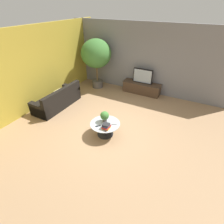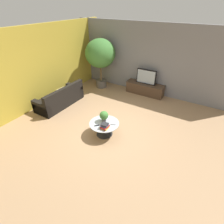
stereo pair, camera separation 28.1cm
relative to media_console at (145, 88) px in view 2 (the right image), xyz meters
The scene contains 12 objects.
ground_plane 2.95m from the media_console, 91.27° to the right, with size 24.00×24.00×0.00m, color #9E7A56.
back_wall_stone 1.27m from the media_console, 101.53° to the left, with size 7.40×0.12×3.00m, color slate.
side_wall_left 4.48m from the media_console, 140.51° to the right, with size 0.12×7.40×3.00m, color gold.
media_console is the anchor object (origin of this frame).
television 0.57m from the media_console, 90.00° to the right, with size 0.88×0.13×0.64m.
coffee_table 3.41m from the media_console, 89.77° to the right, with size 0.94×0.94×0.44m.
couch_by_wall 3.77m from the media_console, 133.03° to the right, with size 0.84×2.04×0.84m.
potted_palm_tall 2.58m from the media_console, behind, with size 1.38×1.38×2.29m.
potted_plant_tabletop 3.35m from the media_console, 90.85° to the right, with size 0.28×0.28×0.36m.
book_stack 3.63m from the media_console, 87.31° to the right, with size 0.23×0.26×0.16m.
remote_black 3.64m from the media_console, 91.58° to the right, with size 0.04×0.16×0.02m, color black.
remote_silver 3.35m from the media_console, 84.90° to the right, with size 0.04×0.16×0.02m, color gray.
Camera 2 is at (2.59, -4.12, 3.69)m, focal length 28.00 mm.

